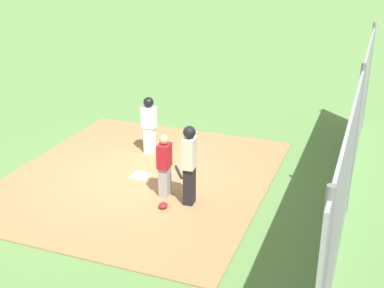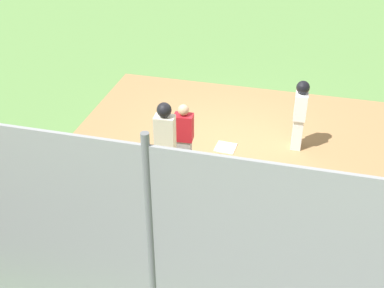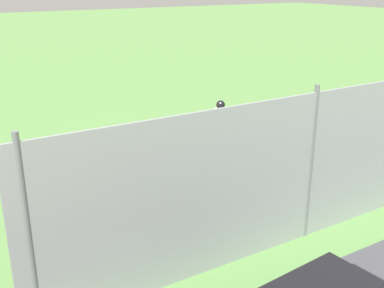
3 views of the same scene
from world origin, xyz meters
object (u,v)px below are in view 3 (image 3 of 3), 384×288
object	(u,v)px
catcher	(183,152)
runner	(220,122)
baseball_bat	(216,166)
catcher_mask	(168,183)
umpire	(191,153)
home_plate	(187,161)

from	to	relation	value
catcher	runner	distance (m)	2.63
runner	baseball_bat	size ratio (longest dim) A/B	2.17
runner	catcher_mask	bearing A→B (deg)	28.01
catcher	runner	bearing A→B (deg)	-61.13
baseball_bat	catcher_mask	world-z (taller)	catcher_mask
runner	baseball_bat	xyz separation A→B (m)	(-0.99, -1.27, -0.89)
catcher	umpire	distance (m)	0.74
home_plate	catcher	xyz separation A→B (m)	(-0.69, -1.00, 0.76)
home_plate	catcher_mask	world-z (taller)	catcher_mask
umpire	home_plate	bearing A→B (deg)	-31.24
umpire	baseball_bat	bearing A→B (deg)	-62.95
home_plate	catcher_mask	bearing A→B (deg)	-136.92
home_plate	baseball_bat	world-z (taller)	baseball_bat
runner	home_plate	bearing A→B (deg)	13.50
runner	catcher_mask	world-z (taller)	runner
umpire	runner	bearing A→B (deg)	-52.36
catcher	home_plate	bearing A→B (deg)	-38.82
home_plate	umpire	world-z (taller)	umpire
catcher	umpire	world-z (taller)	umpire
home_plate	umpire	size ratio (longest dim) A/B	0.24
home_plate	runner	size ratio (longest dim) A/B	0.27
home_plate	catcher_mask	size ratio (longest dim) A/B	1.83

